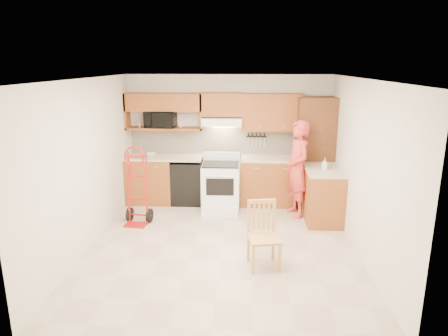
# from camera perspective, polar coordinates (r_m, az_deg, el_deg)

# --- Properties ---
(floor) EXTENTS (4.00, 4.50, 0.02)m
(floor) POSITION_cam_1_polar(r_m,az_deg,el_deg) (6.26, -0.25, -11.06)
(floor) COLOR #C1B19A
(floor) RESTS_ON ground
(ceiling) EXTENTS (4.00, 4.50, 0.02)m
(ceiling) POSITION_cam_1_polar(r_m,az_deg,el_deg) (5.64, -0.28, 12.67)
(ceiling) COLOR white
(ceiling) RESTS_ON ground
(wall_back) EXTENTS (4.00, 0.02, 2.50)m
(wall_back) POSITION_cam_1_polar(r_m,az_deg,el_deg) (8.02, 0.67, 4.23)
(wall_back) COLOR silver
(wall_back) RESTS_ON ground
(wall_front) EXTENTS (4.00, 0.02, 2.50)m
(wall_front) POSITION_cam_1_polar(r_m,az_deg,el_deg) (3.68, -2.32, -8.69)
(wall_front) COLOR silver
(wall_front) RESTS_ON ground
(wall_left) EXTENTS (0.02, 4.50, 2.50)m
(wall_left) POSITION_cam_1_polar(r_m,az_deg,el_deg) (6.26, -18.95, 0.41)
(wall_left) COLOR silver
(wall_left) RESTS_ON ground
(wall_right) EXTENTS (0.02, 4.50, 2.50)m
(wall_right) POSITION_cam_1_polar(r_m,az_deg,el_deg) (6.05, 19.11, -0.09)
(wall_right) COLOR silver
(wall_right) RESTS_ON ground
(backsplash) EXTENTS (3.92, 0.03, 0.55)m
(backsplash) POSITION_cam_1_polar(r_m,az_deg,el_deg) (8.01, 0.66, 3.85)
(backsplash) COLOR beige
(backsplash) RESTS_ON wall_back
(lower_cab_left) EXTENTS (0.90, 0.60, 0.90)m
(lower_cab_left) POSITION_cam_1_polar(r_m,az_deg,el_deg) (8.12, -10.43, -1.69)
(lower_cab_left) COLOR #974F20
(lower_cab_left) RESTS_ON ground
(dishwasher) EXTENTS (0.60, 0.60, 0.85)m
(dishwasher) POSITION_cam_1_polar(r_m,az_deg,el_deg) (7.99, -5.18, -1.96)
(dishwasher) COLOR black
(dishwasher) RESTS_ON ground
(lower_cab_right) EXTENTS (1.14, 0.60, 0.90)m
(lower_cab_right) POSITION_cam_1_polar(r_m,az_deg,el_deg) (7.92, 6.57, -1.96)
(lower_cab_right) COLOR #974F20
(lower_cab_right) RESTS_ON ground
(countertop_left) EXTENTS (1.50, 0.63, 0.04)m
(countertop_left) POSITION_cam_1_polar(r_m,az_deg,el_deg) (7.94, -8.48, 1.53)
(countertop_left) COLOR beige
(countertop_left) RESTS_ON lower_cab_left
(countertop_right) EXTENTS (1.14, 0.63, 0.04)m
(countertop_right) POSITION_cam_1_polar(r_m,az_deg,el_deg) (7.80, 6.67, 1.35)
(countertop_right) COLOR beige
(countertop_right) RESTS_ON lower_cab_right
(cab_return_right) EXTENTS (0.60, 1.00, 0.90)m
(cab_return_right) POSITION_cam_1_polar(r_m,az_deg,el_deg) (7.27, 13.81, -3.84)
(cab_return_right) COLOR #974F20
(cab_return_right) RESTS_ON ground
(countertop_return) EXTENTS (0.63, 1.00, 0.04)m
(countertop_return) POSITION_cam_1_polar(r_m,az_deg,el_deg) (7.14, 14.04, -0.26)
(countertop_return) COLOR beige
(countertop_return) RESTS_ON cab_return_right
(pantry_tall) EXTENTS (0.70, 0.60, 2.10)m
(pantry_tall) POSITION_cam_1_polar(r_m,az_deg,el_deg) (7.87, 12.68, 2.17)
(pantry_tall) COLOR brown
(pantry_tall) RESTS_ON ground
(upper_cab_left) EXTENTS (1.50, 0.33, 0.34)m
(upper_cab_left) POSITION_cam_1_polar(r_m,az_deg,el_deg) (7.90, -8.58, 9.26)
(upper_cab_left) COLOR #974F20
(upper_cab_left) RESTS_ON wall_back
(upper_shelf_mw) EXTENTS (1.50, 0.33, 0.04)m
(upper_shelf_mw) POSITION_cam_1_polar(r_m,az_deg,el_deg) (7.96, -8.44, 5.60)
(upper_shelf_mw) COLOR #974F20
(upper_shelf_mw) RESTS_ON wall_back
(upper_cab_center) EXTENTS (0.76, 0.33, 0.44)m
(upper_cab_center) POSITION_cam_1_polar(r_m,az_deg,el_deg) (7.76, -0.26, 9.02)
(upper_cab_center) COLOR #974F20
(upper_cab_center) RESTS_ON wall_back
(upper_cab_right) EXTENTS (1.14, 0.33, 0.70)m
(upper_cab_right) POSITION_cam_1_polar(r_m,az_deg,el_deg) (7.78, 6.81, 7.90)
(upper_cab_right) COLOR #974F20
(upper_cab_right) RESTS_ON wall_back
(range_hood) EXTENTS (0.76, 0.46, 0.14)m
(range_hood) POSITION_cam_1_polar(r_m,az_deg,el_deg) (7.73, -0.29, 6.69)
(range_hood) COLOR white
(range_hood) RESTS_ON wall_back
(knife_strip) EXTENTS (0.40, 0.05, 0.29)m
(knife_strip) POSITION_cam_1_polar(r_m,az_deg,el_deg) (7.97, 4.62, 4.04)
(knife_strip) COLOR black
(knife_strip) RESTS_ON backsplash
(microwave) EXTENTS (0.60, 0.42, 0.32)m
(microwave) POSITION_cam_1_polar(r_m,az_deg,el_deg) (7.95, -8.99, 6.89)
(microwave) COLOR black
(microwave) RESTS_ON upper_shelf_mw
(range) EXTENTS (0.71, 0.93, 1.04)m
(range) POSITION_cam_1_polar(r_m,az_deg,el_deg) (7.57, -0.47, -2.11)
(range) COLOR white
(range) RESTS_ON ground
(person) EXTENTS (0.57, 0.73, 1.75)m
(person) POSITION_cam_1_polar(r_m,az_deg,el_deg) (7.27, 10.39, -0.13)
(person) COLOR #CF3C33
(person) RESTS_ON ground
(hand_truck) EXTENTS (0.53, 0.49, 1.24)m
(hand_truck) POSITION_cam_1_polar(r_m,az_deg,el_deg) (7.00, -12.41, -3.04)
(hand_truck) COLOR #B11A15
(hand_truck) RESTS_ON ground
(dining_chair) EXTENTS (0.48, 0.51, 0.91)m
(dining_chair) POSITION_cam_1_polar(r_m,az_deg,el_deg) (5.49, 5.72, -9.61)
(dining_chair) COLOR tan
(dining_chair) RESTS_ON ground
(soap_bottle) EXTENTS (0.10, 0.10, 0.19)m
(soap_bottle) POSITION_cam_1_polar(r_m,az_deg,el_deg) (7.10, 14.12, 0.61)
(soap_bottle) COLOR white
(soap_bottle) RESTS_ON countertop_return
(bowl) EXTENTS (0.28, 0.28, 0.06)m
(bowl) POSITION_cam_1_polar(r_m,az_deg,el_deg) (7.99, -10.41, 1.88)
(bowl) COLOR white
(bowl) RESTS_ON countertop_left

